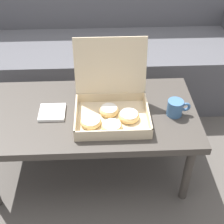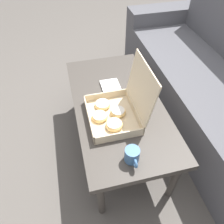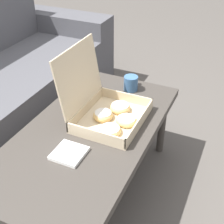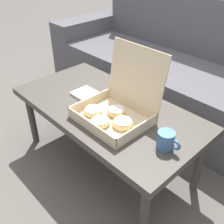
# 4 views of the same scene
# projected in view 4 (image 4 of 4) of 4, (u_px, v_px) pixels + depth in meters

# --- Properties ---
(ground_plane) EXTENTS (12.00, 12.00, 0.00)m
(ground_plane) POSITION_uv_depth(u_px,v_px,m) (116.00, 155.00, 1.77)
(ground_plane) COLOR #514C47
(couch) EXTENTS (2.52, 0.78, 0.87)m
(couch) POSITION_uv_depth(u_px,v_px,m) (189.00, 79.00, 2.05)
(couch) COLOR #4C4C51
(couch) RESTS_ON ground_plane
(coffee_table) EXTENTS (1.13, 0.58, 0.43)m
(coffee_table) POSITION_uv_depth(u_px,v_px,m) (106.00, 112.00, 1.50)
(coffee_table) COLOR #3D3833
(coffee_table) RESTS_ON ground_plane
(pastry_box) EXTENTS (0.36, 0.35, 0.35)m
(pastry_box) POSITION_uv_depth(u_px,v_px,m) (116.00, 108.00, 1.35)
(pastry_box) COLOR beige
(pastry_box) RESTS_ON coffee_table
(coffee_mug) EXTENTS (0.12, 0.08, 0.08)m
(coffee_mug) POSITION_uv_depth(u_px,v_px,m) (166.00, 140.00, 1.17)
(coffee_mug) COLOR #3D6693
(coffee_mug) RESTS_ON coffee_table
(napkin_stack) EXTENTS (0.13, 0.13, 0.02)m
(napkin_stack) POSITION_uv_depth(u_px,v_px,m) (85.00, 94.00, 1.58)
(napkin_stack) COLOR white
(napkin_stack) RESTS_ON coffee_table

